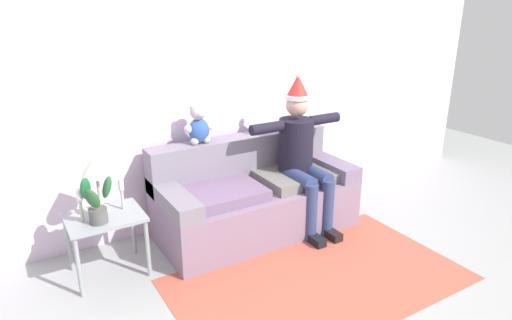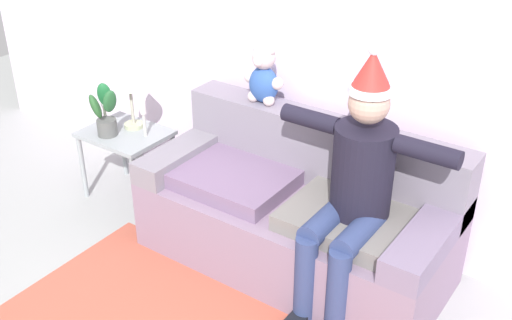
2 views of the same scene
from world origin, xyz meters
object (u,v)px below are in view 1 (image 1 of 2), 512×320
side_table (105,224)px  potted_plant (96,202)px  couch (254,196)px  teddy_bear (199,126)px  table_lamp (96,168)px  candle_tall (80,201)px  candle_short (122,189)px  person_seated (302,151)px

side_table → potted_plant: bearing=-121.0°
couch → teddy_bear: size_ratio=5.03×
couch → table_lamp: (-1.44, 0.04, 0.56)m
candle_tall → candle_short: 0.34m
candle_tall → candle_short: candle_short is taller
side_table → potted_plant: potted_plant is taller
candle_short → table_lamp: bearing=161.9°
potted_plant → candle_short: bearing=32.3°
teddy_bear → candle_tall: teddy_bear is taller
table_lamp → teddy_bear: bearing=12.6°
candle_tall → couch: bearing=2.8°
side_table → candle_tall: bearing=-173.2°
couch → candle_short: bearing=-179.2°
person_seated → candle_short: person_seated is taller
potted_plant → couch: bearing=6.2°
person_seated → teddy_bear: size_ratio=4.06×
table_lamp → candle_short: table_lamp is taller
teddy_bear → candle_tall: (-1.16, -0.34, -0.36)m
couch → side_table: (-1.44, -0.06, 0.10)m
person_seated → teddy_bear: 1.02m
person_seated → side_table: bearing=176.7°
potted_plant → table_lamp: bearing=72.8°
potted_plant → candle_tall: bearing=140.4°
couch → table_lamp: bearing=178.5°
couch → person_seated: person_seated is taller
teddy_bear → candle_short: 0.94m
couch → potted_plant: size_ratio=5.00×
person_seated → couch: bearing=159.0°
potted_plant → person_seated: bearing=-0.1°
teddy_bear → candle_short: bearing=-161.5°
candle_short → couch: bearing=0.8°
teddy_bear → potted_plant: (-1.06, -0.42, -0.36)m
side_table → table_lamp: table_lamp is taller
teddy_bear → couch: bearing=-30.2°
side_table → table_lamp: (-0.00, 0.09, 0.46)m
couch → potted_plant: 1.55m
couch → candle_tall: (-1.60, -0.08, 0.36)m
side_table → potted_plant: (-0.06, -0.11, 0.26)m
table_lamp → candle_short: (0.17, -0.05, -0.20)m
table_lamp → candle_tall: table_lamp is taller
potted_plant → candle_tall: potted_plant is taller
couch → teddy_bear: (-0.45, 0.26, 0.72)m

